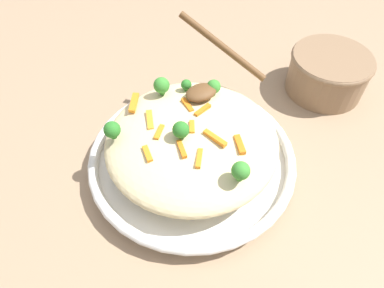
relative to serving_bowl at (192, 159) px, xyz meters
name	(u,v)px	position (x,y,z in m)	size (l,w,h in m)	color
ground_plane	(192,166)	(0.00, 0.00, -0.02)	(2.40, 2.40, 0.00)	#9E7F60
serving_bowl	(192,159)	(0.00, 0.00, 0.00)	(0.36, 0.36, 0.04)	white
pasta_mound	(192,141)	(0.00, 0.00, 0.05)	(0.29, 0.28, 0.07)	beige
carrot_piece_0	(240,145)	(-0.05, 0.06, 0.08)	(0.04, 0.01, 0.01)	orange
carrot_piece_1	(215,138)	(-0.02, 0.04, 0.08)	(0.04, 0.01, 0.01)	orange
carrot_piece_2	(147,154)	(0.08, 0.01, 0.08)	(0.03, 0.01, 0.01)	orange
carrot_piece_3	(191,125)	(0.00, 0.00, 0.08)	(0.03, 0.01, 0.01)	orange
carrot_piece_4	(134,103)	(0.05, -0.10, 0.08)	(0.04, 0.01, 0.01)	orange
carrot_piece_5	(182,149)	(0.04, 0.03, 0.08)	(0.03, 0.01, 0.01)	orange
carrot_piece_6	(159,132)	(0.05, -0.02, 0.08)	(0.03, 0.01, 0.01)	orange
carrot_piece_7	(199,158)	(0.02, 0.06, 0.08)	(0.03, 0.01, 0.01)	orange
carrot_piece_8	(150,120)	(0.05, -0.05, 0.08)	(0.04, 0.01, 0.01)	orange
carrot_piece_9	(203,110)	(-0.03, -0.02, 0.08)	(0.03, 0.01, 0.01)	orange
carrot_piece_10	(187,105)	(-0.02, -0.05, 0.08)	(0.03, 0.01, 0.01)	orange
broccoli_floret_0	(181,130)	(0.02, 0.01, 0.10)	(0.03, 0.03, 0.03)	#296820
broccoli_floret_1	(186,85)	(-0.04, -0.09, 0.08)	(0.02, 0.02, 0.02)	#296820
broccoli_floret_2	(214,87)	(-0.08, -0.06, 0.09)	(0.02, 0.02, 0.03)	#377928
broccoli_floret_3	(241,171)	(-0.01, 0.11, 0.09)	(0.03, 0.03, 0.03)	#377928
broccoli_floret_4	(112,130)	(0.11, -0.05, 0.09)	(0.03, 0.03, 0.03)	#296820
broccoli_floret_5	(162,85)	(0.00, -0.10, 0.09)	(0.03, 0.03, 0.03)	#377928
serving_spoon	(210,74)	(-0.08, -0.07, 0.10)	(0.15, 0.15, 0.09)	brown
companion_bowl	(328,71)	(-0.35, -0.03, 0.03)	(0.17, 0.17, 0.09)	#8C6B4C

